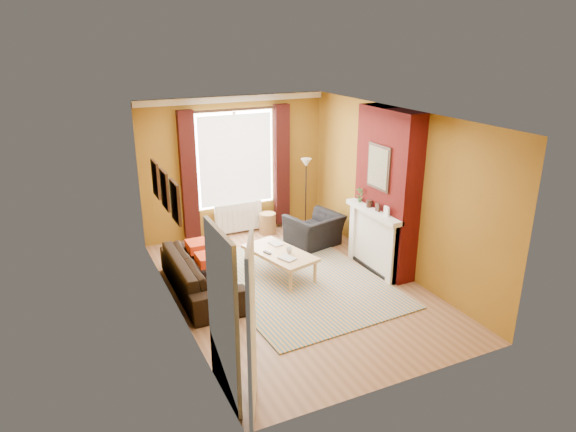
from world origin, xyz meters
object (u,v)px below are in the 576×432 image
Objects in this scene: sofa at (201,273)px; coffee_table at (280,254)px; armchair at (314,230)px; wicker_stool at (268,223)px; floor_lamp at (306,174)px.

sofa is 1.37m from coffee_table.
coffee_table is at bearing 24.40° from armchair.
sofa is 2.74m from wicker_stool.
floor_lamp reaches higher than wicker_stool.
armchair is (2.54, 0.91, -0.00)m from sofa.
coffee_table is at bearing -128.36° from floor_lamp.
sofa is 3.41m from floor_lamp.
wicker_stool is (-0.57, 0.99, -0.10)m from armchair.
coffee_table is 2.41m from floor_lamp.
floor_lamp reaches higher than coffee_table.
sofa is 2.70m from armchair.
sofa is 4.71× the size of wicker_stool.
coffee_table is (-1.17, -0.93, 0.08)m from armchair.
armchair is at bearing -105.96° from floor_lamp.
coffee_table is at bearing -90.47° from sofa.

